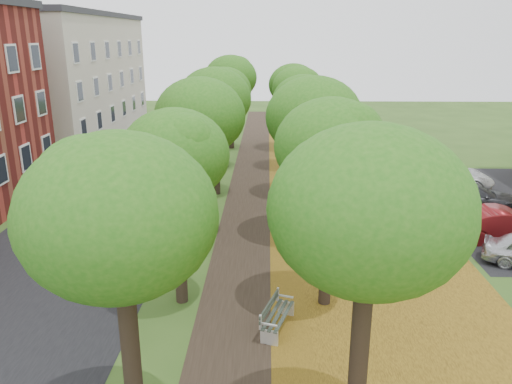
# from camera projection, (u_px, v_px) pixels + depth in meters

# --- Properties ---
(street_asphalt) EXTENTS (8.00, 70.00, 0.01)m
(street_asphalt) POSITION_uv_depth(u_px,v_px,m) (108.00, 211.00, 25.60)
(street_asphalt) COLOR black
(street_asphalt) RESTS_ON ground
(footpath) EXTENTS (3.20, 70.00, 0.01)m
(footpath) POSITION_uv_depth(u_px,v_px,m) (254.00, 212.00, 25.44)
(footpath) COLOR black
(footpath) RESTS_ON ground
(leaf_verge) EXTENTS (7.50, 70.00, 0.01)m
(leaf_verge) POSITION_uv_depth(u_px,v_px,m) (352.00, 212.00, 25.32)
(leaf_verge) COLOR olive
(leaf_verge) RESTS_ON ground
(parking_lot) EXTENTS (9.00, 16.00, 0.01)m
(parking_lot) POSITION_uv_depth(u_px,v_px,m) (512.00, 207.00, 26.09)
(parking_lot) COLOR black
(parking_lot) RESTS_ON ground
(tree_row_west) EXTENTS (3.71, 33.71, 6.71)m
(tree_row_west) POSITION_uv_depth(u_px,v_px,m) (208.00, 112.00, 23.96)
(tree_row_west) COLOR black
(tree_row_west) RESTS_ON ground
(tree_row_east) EXTENTS (3.71, 33.71, 6.71)m
(tree_row_east) POSITION_uv_depth(u_px,v_px,m) (308.00, 112.00, 23.85)
(tree_row_east) COLOR black
(tree_row_east) RESTS_ON ground
(building_cream) EXTENTS (10.30, 20.30, 10.40)m
(building_cream) POSITION_uv_depth(u_px,v_px,m) (56.00, 78.00, 41.42)
(building_cream) COLOR beige
(building_cream) RESTS_ON ground
(bench) EXTENTS (1.10, 1.97, 0.90)m
(bench) POSITION_uv_depth(u_px,v_px,m) (276.00, 315.00, 15.17)
(bench) COLOR #29342B
(bench) RESTS_ON ground
(car_red) EXTENTS (4.44, 1.70, 1.45)m
(car_red) POSITION_uv_depth(u_px,v_px,m) (504.00, 224.00, 21.75)
(car_red) COLOR maroon
(car_red) RESTS_ON ground
(car_grey) EXTENTS (5.27, 2.62, 1.47)m
(car_grey) POSITION_uv_depth(u_px,v_px,m) (470.00, 197.00, 25.40)
(car_grey) COLOR #2F3034
(car_grey) RESTS_ON ground
(car_white) EXTENTS (5.99, 3.85, 1.54)m
(car_white) POSITION_uv_depth(u_px,v_px,m) (444.00, 175.00, 29.23)
(car_white) COLOR silver
(car_white) RESTS_ON ground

